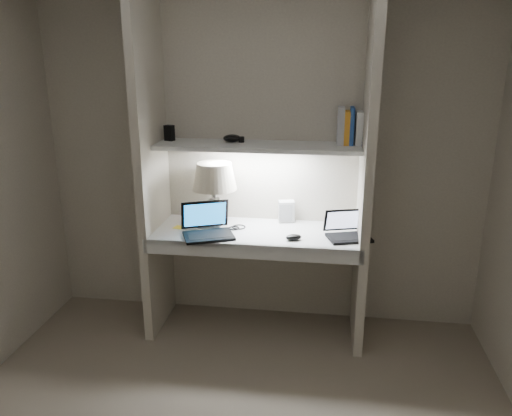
% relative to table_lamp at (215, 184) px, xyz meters
% --- Properties ---
extents(back_wall, '(3.20, 0.01, 2.50)m').
position_rel_table_lamp_xyz_m(back_wall, '(0.30, 0.20, 0.17)').
color(back_wall, beige).
rests_on(back_wall, floor).
extents(alcove_panel_left, '(0.06, 0.55, 2.50)m').
position_rel_table_lamp_xyz_m(alcove_panel_left, '(-0.43, -0.07, 0.17)').
color(alcove_panel_left, beige).
rests_on(alcove_panel_left, floor).
extents(alcove_panel_right, '(0.06, 0.55, 2.50)m').
position_rel_table_lamp_xyz_m(alcove_panel_right, '(1.03, -0.07, 0.17)').
color(alcove_panel_right, beige).
rests_on(alcove_panel_right, floor).
extents(desk, '(1.40, 0.55, 0.04)m').
position_rel_table_lamp_xyz_m(desk, '(0.30, -0.07, -0.33)').
color(desk, white).
rests_on(desk, alcove_panel_left).
extents(desk_apron, '(1.46, 0.03, 0.10)m').
position_rel_table_lamp_xyz_m(desk_apron, '(0.30, -0.33, -0.36)').
color(desk_apron, silver).
rests_on(desk_apron, desk).
extents(shelf, '(1.40, 0.36, 0.03)m').
position_rel_table_lamp_xyz_m(shelf, '(0.30, 0.02, 0.27)').
color(shelf, silver).
rests_on(shelf, back_wall).
extents(strip_light, '(0.60, 0.04, 0.02)m').
position_rel_table_lamp_xyz_m(strip_light, '(0.30, 0.02, 0.25)').
color(strip_light, white).
rests_on(strip_light, shelf).
extents(table_lamp, '(0.31, 0.31, 0.46)m').
position_rel_table_lamp_xyz_m(table_lamp, '(0.00, 0.00, 0.00)').
color(table_lamp, white).
rests_on(table_lamp, desk).
extents(laptop_main, '(0.41, 0.39, 0.22)m').
position_rel_table_lamp_xyz_m(laptop_main, '(-0.01, -0.20, -0.26)').
color(laptop_main, black).
rests_on(laptop_main, desk).
extents(laptop_netbook, '(0.34, 0.32, 0.18)m').
position_rel_table_lamp_xyz_m(laptop_netbook, '(0.93, -0.11, -0.27)').
color(laptop_netbook, black).
rests_on(laptop_netbook, desk).
extents(speaker, '(0.13, 0.10, 0.16)m').
position_rel_table_lamp_xyz_m(speaker, '(0.50, 0.15, -0.23)').
color(speaker, silver).
rests_on(speaker, desk).
extents(mouse, '(0.13, 0.10, 0.04)m').
position_rel_table_lamp_xyz_m(mouse, '(0.58, -0.22, -0.29)').
color(mouse, black).
rests_on(mouse, desk).
extents(cable_coil, '(0.13, 0.13, 0.01)m').
position_rel_table_lamp_xyz_m(cable_coil, '(0.17, -0.03, -0.30)').
color(cable_coil, black).
rests_on(cable_coil, desk).
extents(sticky_note, '(0.09, 0.09, 0.00)m').
position_rel_table_lamp_xyz_m(sticky_note, '(-0.25, -0.08, -0.31)').
color(sticky_note, yellow).
rests_on(sticky_note, desk).
extents(book_row, '(0.24, 0.17, 0.25)m').
position_rel_table_lamp_xyz_m(book_row, '(0.95, 0.11, 0.40)').
color(book_row, '#BCBCBC').
rests_on(book_row, shelf).
extents(shelf_box, '(0.08, 0.07, 0.11)m').
position_rel_table_lamp_xyz_m(shelf_box, '(-0.34, 0.08, 0.34)').
color(shelf_box, black).
rests_on(shelf_box, shelf).
extents(shelf_gadget, '(0.14, 0.12, 0.05)m').
position_rel_table_lamp_xyz_m(shelf_gadget, '(0.11, 0.08, 0.31)').
color(shelf_gadget, black).
rests_on(shelf_gadget, shelf).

